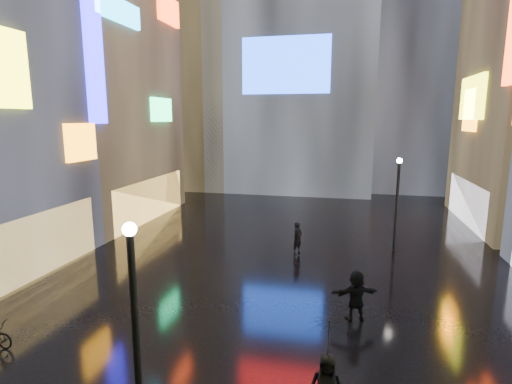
% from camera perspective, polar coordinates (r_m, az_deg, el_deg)
% --- Properties ---
extents(ground, '(140.00, 140.00, 0.00)m').
position_cam_1_polar(ground, '(21.48, 4.86, -9.39)').
color(ground, black).
rests_on(ground, ground).
extents(building_left_far, '(10.28, 12.00, 22.00)m').
position_cam_1_polar(building_left_far, '(32.29, -23.64, 16.20)').
color(building_left_far, black).
rests_on(building_left_far, ground).
extents(tower_flank_right, '(12.00, 12.00, 34.00)m').
position_cam_1_polar(tower_flank_right, '(47.45, 21.82, 21.57)').
color(tower_flank_right, black).
rests_on(tower_flank_right, ground).
extents(tower_flank_left, '(10.00, 10.00, 26.00)m').
position_cam_1_polar(tower_flank_left, '(45.60, -9.15, 17.53)').
color(tower_flank_left, black).
rests_on(tower_flank_left, ground).
extents(lamp_near, '(0.30, 0.30, 5.20)m').
position_cam_1_polar(lamp_near, '(9.34, -16.88, -17.64)').
color(lamp_near, black).
rests_on(lamp_near, ground).
extents(lamp_far, '(0.30, 0.30, 5.20)m').
position_cam_1_polar(lamp_far, '(23.12, 19.50, -0.95)').
color(lamp_far, black).
rests_on(lamp_far, ground).
extents(pedestrian_5, '(1.83, 1.13, 1.89)m').
position_cam_1_polar(pedestrian_5, '(15.40, 14.10, -14.15)').
color(pedestrian_5, black).
rests_on(pedestrian_5, ground).
extents(pedestrian_6, '(0.70, 0.76, 1.73)m').
position_cam_1_polar(pedestrian_6, '(21.97, 5.96, -6.57)').
color(pedestrian_6, black).
rests_on(pedestrian_6, ground).
extents(umbrella_2, '(1.23, 1.24, 0.92)m').
position_cam_1_polar(umbrella_2, '(10.18, 10.29, -19.76)').
color(umbrella_2, black).
rests_on(umbrella_2, pedestrian_4).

